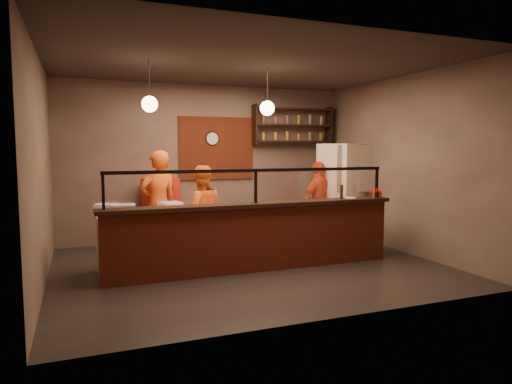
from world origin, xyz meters
name	(u,v)px	position (x,y,z in m)	size (l,w,h in m)	color
floor	(249,266)	(0.00, 0.00, 0.00)	(6.00, 6.00, 0.00)	black
ceiling	(249,64)	(0.00, 0.00, 3.20)	(6.00, 6.00, 0.00)	#332B27
wall_back	(207,163)	(0.00, 2.50, 1.60)	(6.00, 6.00, 0.00)	#716353
wall_left	(40,170)	(-3.00, 0.00, 1.60)	(5.00, 5.00, 0.00)	#716353
wall_right	(403,165)	(3.00, 0.00, 1.60)	(5.00, 5.00, 0.00)	#716353
wall_front	(330,176)	(0.00, -2.50, 1.60)	(6.00, 6.00, 0.00)	#716353
brick_patch	(217,148)	(0.20, 2.47, 1.90)	(1.60, 0.04, 1.30)	maroon
service_counter	(256,239)	(0.00, -0.30, 0.50)	(4.60, 0.25, 1.00)	maroon
counter_ledge	(256,205)	(0.00, -0.30, 1.03)	(4.70, 0.37, 0.06)	black
worktop_cabinet	(245,238)	(0.00, 0.20, 0.42)	(4.60, 0.75, 0.85)	gray
worktop	(245,211)	(0.00, 0.20, 0.88)	(4.60, 0.75, 0.05)	white
sneeze_guard	(256,183)	(0.00, -0.30, 1.37)	(4.50, 0.05, 0.52)	white
wall_shelving	(293,125)	(1.90, 2.32, 2.40)	(1.84, 0.28, 0.85)	black
wall_clock	(212,139)	(0.10, 2.46, 2.10)	(0.30, 0.30, 0.04)	black
pendant_left	(150,104)	(-1.50, 0.20, 2.55)	(0.24, 0.24, 0.77)	black
pendant_right	(267,108)	(0.40, 0.20, 2.55)	(0.24, 0.24, 0.77)	black
cook_left	(159,204)	(-1.25, 1.14, 0.93)	(0.68, 0.45, 1.86)	#DA5114
cook_mid	(201,212)	(-0.58, 0.80, 0.80)	(0.78, 0.61, 1.60)	orange
cook_right	(319,201)	(2.05, 1.38, 0.82)	(0.96, 0.40, 1.63)	red
fridge	(343,192)	(2.60, 1.35, 1.00)	(0.83, 0.77, 1.99)	beige
red_cooler	(161,212)	(-1.05, 2.15, 0.66)	(0.56, 0.52, 1.31)	red
pizza_dough	(237,209)	(-0.11, 0.26, 0.91)	(0.50, 0.50, 0.01)	beige
prep_tub_a	(170,207)	(-1.20, 0.30, 0.98)	(0.32, 0.25, 0.16)	silver
prep_tub_b	(106,209)	(-2.15, 0.37, 0.98)	(0.32, 0.26, 0.16)	white
prep_tub_c	(123,210)	(-1.93, 0.14, 0.99)	(0.34, 0.27, 0.17)	silver
rolling_pin	(223,208)	(-0.37, 0.21, 0.93)	(0.07, 0.07, 0.40)	#F6F929
condiment_caddy	(375,195)	(2.20, -0.30, 1.11)	(0.16, 0.13, 0.09)	black
pepper_mill	(342,192)	(1.57, -0.24, 1.17)	(0.05, 0.05, 0.23)	black
small_plate	(350,198)	(1.72, -0.27, 1.07)	(0.18, 0.18, 0.01)	white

